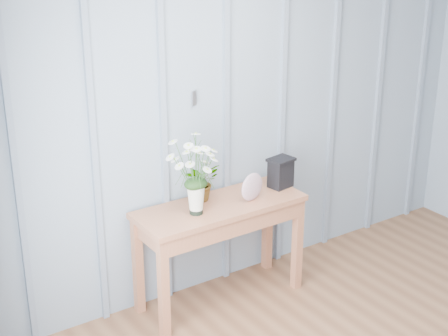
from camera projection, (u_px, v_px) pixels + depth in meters
room_shell at (404, 42)px, 3.64m from camera, size 4.00×4.50×2.50m
sideboard at (220, 219)px, 4.73m from camera, size 1.20×0.45×0.75m
daisy_vase at (195, 165)px, 4.42m from camera, size 0.39×0.30×0.56m
spider_plant at (201, 182)px, 4.71m from camera, size 0.25×0.22×0.26m
felt_disc_vessel at (252, 187)px, 4.71m from camera, size 0.21×0.09×0.20m
carved_box at (281, 172)px, 4.93m from camera, size 0.20×0.17×0.22m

